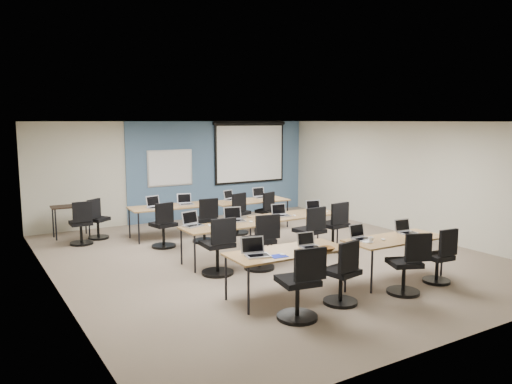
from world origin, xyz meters
TOP-DOWN VIEW (x-y plane):
  - floor at (0.00, 0.00)m, footprint 8.00×9.00m
  - ceiling at (0.00, 0.00)m, footprint 8.00×9.00m
  - wall_back at (0.00, 4.50)m, footprint 8.00×0.04m
  - wall_front at (0.00, -4.50)m, footprint 8.00×0.04m
  - wall_left at (-4.00, 0.00)m, footprint 0.04×9.00m
  - wall_right at (4.00, 0.00)m, footprint 0.04×9.00m
  - blue_accent_panel at (1.25, 4.47)m, footprint 5.50×0.04m
  - whiteboard at (-0.30, 4.43)m, footprint 1.28×0.03m
  - projector_screen at (2.20, 4.41)m, footprint 2.40×0.10m
  - training_table_front_left at (-0.98, -2.08)m, footprint 1.91×0.80m
  - training_table_front_right at (1.08, -2.36)m, footprint 1.80×0.75m
  - training_table_mid_left at (-0.88, 0.08)m, footprint 1.77×0.74m
  - training_table_mid_right at (0.89, 0.31)m, footprint 1.93×0.80m
  - training_table_back_left at (-1.00, 2.67)m, footprint 1.91×0.80m
  - training_table_back_right at (1.03, 2.43)m, footprint 1.93×0.80m
  - laptop_0 at (-1.55, -2.07)m, footprint 0.36×0.31m
  - mouse_0 at (-1.20, -2.26)m, footprint 0.08×0.11m
  - task_chair_0 at (-1.36, -2.95)m, footprint 0.57×0.57m
  - laptop_1 at (-0.58, -2.10)m, footprint 0.30×0.26m
  - mouse_1 at (-0.28, -2.31)m, footprint 0.09×0.11m
  - task_chair_1 at (-0.49, -2.81)m, footprint 0.51×0.51m
  - laptop_2 at (0.51, -2.10)m, footprint 0.32×0.27m
  - mouse_2 at (0.78, -2.37)m, footprint 0.08×0.10m
  - task_chair_2 at (0.69, -2.99)m, footprint 0.55×0.52m
  - laptop_3 at (1.53, -2.18)m, footprint 0.31×0.27m
  - mouse_3 at (1.60, -2.24)m, footprint 0.08×0.10m
  - task_chair_3 at (1.58, -2.90)m, footprint 0.46×0.46m
  - laptop_4 at (-1.48, 0.37)m, footprint 0.36×0.30m
  - mouse_4 at (-1.21, 0.18)m, footprint 0.07×0.10m
  - task_chair_4 at (-1.39, -0.56)m, footprint 0.58×0.58m
  - laptop_5 at (-0.56, 0.36)m, footprint 0.36×0.31m
  - mouse_5 at (-0.35, 0.06)m, footprint 0.09×0.12m
  - task_chair_5 at (-0.58, -0.68)m, footprint 0.57×0.57m
  - laptop_6 at (0.53, 0.31)m, footprint 0.33×0.28m
  - mouse_6 at (0.76, 0.15)m, footprint 0.06×0.10m
  - task_chair_6 at (0.68, -0.52)m, footprint 0.57×0.57m
  - laptop_7 at (1.44, 0.30)m, footprint 0.33×0.28m
  - mouse_7 at (1.64, 0.17)m, footprint 0.06×0.09m
  - task_chair_7 at (1.45, -0.34)m, footprint 0.58×0.58m
  - laptop_8 at (-1.40, 2.66)m, footprint 0.35×0.30m
  - mouse_8 at (-1.32, 2.42)m, footprint 0.07×0.10m
  - task_chair_8 at (-1.53, 1.76)m, footprint 0.52×0.52m
  - laptop_9 at (-0.61, 2.71)m, footprint 0.34×0.29m
  - mouse_9 at (-0.25, 2.52)m, footprint 0.07×0.11m
  - task_chair_9 at (-0.56, 1.72)m, footprint 0.54×0.54m
  - laptop_10 at (0.64, 2.77)m, footprint 0.31×0.27m
  - mouse_10 at (0.75, 2.47)m, footprint 0.10×0.12m
  - task_chair_10 at (0.46, 2.05)m, footprint 0.56×0.54m
  - laptop_11 at (1.48, 2.68)m, footprint 0.35×0.29m
  - mouse_11 at (1.67, 2.57)m, footprint 0.06×0.09m
  - task_chair_11 at (1.31, 2.06)m, footprint 0.51×0.49m
  - blue_mousepad at (-1.28, -2.28)m, footprint 0.27×0.23m
  - snack_bowl at (-0.46, -2.40)m, footprint 0.28×0.28m
  - snack_plate at (0.47, -2.32)m, footprint 0.22×0.22m
  - coffee_cup at (0.49, -2.37)m, footprint 0.08×0.08m
  - utility_table at (-3.03, 3.84)m, footprint 0.86×0.48m
  - spare_chair_a at (-2.56, 3.30)m, footprint 0.54×0.47m
  - spare_chair_b at (-2.99, 2.94)m, footprint 0.50×0.50m

SIDE VIEW (x-z plane):
  - floor at x=0.00m, z-range -0.01..0.01m
  - task_chair_3 at x=1.58m, z-range -0.09..0.86m
  - spare_chair_a at x=-2.56m, z-range -0.09..0.87m
  - task_chair_11 at x=1.31m, z-range -0.09..0.89m
  - spare_chair_b at x=-2.99m, z-range -0.09..0.90m
  - task_chair_1 at x=-0.49m, z-range -0.09..0.91m
  - task_chair_2 at x=0.69m, z-range -0.09..0.91m
  - task_chair_8 at x=-1.53m, z-range -0.09..0.92m
  - task_chair_9 at x=-0.56m, z-range -0.09..0.93m
  - task_chair_10 at x=0.46m, z-range -0.09..0.93m
  - task_chair_5 at x=-0.58m, z-range -0.09..0.96m
  - task_chair_0 at x=-1.36m, z-range -0.09..0.96m
  - task_chair_6 at x=0.68m, z-range -0.09..0.96m
  - task_chair_7 at x=1.45m, z-range -0.09..0.96m
  - task_chair_4 at x=-1.39m, z-range -0.09..0.96m
  - utility_table at x=-3.03m, z-range 0.27..1.02m
  - training_table_mid_left at x=-0.88m, z-range 0.32..1.05m
  - training_table_front_right at x=1.08m, z-range 0.32..1.05m
  - training_table_front_left at x=-0.98m, z-range 0.32..1.05m
  - training_table_back_left at x=-1.00m, z-range 0.32..1.05m
  - training_table_mid_right at x=0.89m, z-range 0.32..1.05m
  - training_table_back_right at x=1.03m, z-range 0.32..1.05m
  - blue_mousepad at x=-1.28m, z-range 0.73..0.74m
  - snack_plate at x=0.47m, z-range 0.73..0.74m
  - mouse_7 at x=1.64m, z-range 0.73..0.76m
  - mouse_3 at x=1.60m, z-range 0.73..0.76m
  - mouse_11 at x=1.67m, z-range 0.73..0.76m
  - mouse_8 at x=-1.32m, z-range 0.73..0.76m
  - mouse_2 at x=0.78m, z-range 0.73..0.76m
  - mouse_6 at x=0.76m, z-range 0.73..0.76m
  - mouse_1 at x=-0.28m, z-range 0.73..0.76m
  - mouse_4 at x=-1.21m, z-range 0.72..0.76m
  - mouse_0 at x=-1.20m, z-range 0.72..0.76m
  - mouse_9 at x=-0.25m, z-range 0.72..0.76m
  - mouse_5 at x=-0.35m, z-range 0.72..0.76m
  - mouse_10 at x=0.75m, z-range 0.72..0.76m
  - snack_bowl at x=-0.46m, z-range 0.73..0.79m
  - coffee_cup at x=0.49m, z-range 0.74..0.81m
  - laptop_1 at x=-0.58m, z-range 0.67..0.91m
  - laptop_3 at x=1.53m, z-range 0.67..0.91m
  - laptop_10 at x=0.64m, z-range 0.67..0.91m
  - laptop_2 at x=0.51m, z-range 0.67..0.91m
  - laptop_6 at x=0.53m, z-range 0.67..0.92m
  - laptop_7 at x=1.44m, z-range 0.67..0.92m
  - laptop_9 at x=-0.61m, z-range 0.67..0.92m
  - laptop_11 at x=1.48m, z-range 0.66..0.93m
  - laptop_8 at x=-1.40m, z-range 0.66..0.93m
  - laptop_4 at x=-1.48m, z-range 0.66..0.93m
  - laptop_0 at x=-1.55m, z-range 0.66..0.93m
  - laptop_5 at x=-0.56m, z-range 0.66..0.93m
  - wall_back at x=0.00m, z-range 0.00..2.70m
  - wall_front at x=0.00m, z-range 0.00..2.70m
  - wall_left at x=-4.00m, z-range 0.00..2.70m
  - wall_right at x=4.00m, z-range 0.00..2.70m
  - blue_accent_panel at x=1.25m, z-range 0.00..2.70m
  - whiteboard at x=-0.30m, z-range 0.96..1.94m
  - projector_screen at x=2.20m, z-range 0.98..2.80m
  - ceiling at x=0.00m, z-range 2.69..2.71m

